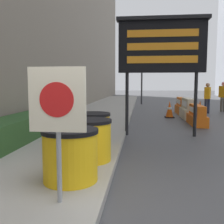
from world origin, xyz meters
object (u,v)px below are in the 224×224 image
at_px(traffic_cone_near, 200,107).
at_px(traffic_light_near_curb, 142,61).
at_px(barrel_drum_middle, 90,140).
at_px(jersey_barrier_orange_far, 197,116).
at_px(traffic_cone_mid, 170,110).
at_px(jersey_barrier_orange_near, 181,106).
at_px(barrel_drum_foreground, 70,155).
at_px(message_board, 162,47).
at_px(barrel_drum_back, 92,130).
at_px(jersey_barrier_cream, 188,110).
at_px(pedestrian_worker, 223,94).
at_px(warning_sign, 57,109).
at_px(pedestrian_passerby, 207,96).

xyz_separation_m(traffic_cone_near, traffic_light_near_curb, (-3.15, 5.67, 2.93)).
distance_m(barrel_drum_middle, traffic_light_near_curb, 15.76).
relative_size(jersey_barrier_orange_far, traffic_cone_mid, 2.14).
distance_m(jersey_barrier_orange_far, traffic_light_near_curb, 10.64).
bearing_deg(jersey_barrier_orange_near, barrel_drum_foreground, -106.86).
distance_m(barrel_drum_middle, jersey_barrier_orange_near, 9.89).
bearing_deg(traffic_light_near_curb, message_board, -87.45).
distance_m(barrel_drum_back, jersey_barrier_cream, 7.16).
distance_m(barrel_drum_back, jersey_barrier_orange_near, 8.94).
bearing_deg(traffic_cone_mid, barrel_drum_back, -110.47).
xyz_separation_m(barrel_drum_foreground, traffic_light_near_curb, (1.07, 16.55, 2.74)).
height_order(traffic_light_near_curb, pedestrian_worker, traffic_light_near_curb).
xyz_separation_m(message_board, pedestrian_worker, (4.02, 7.44, -1.66)).
xyz_separation_m(barrel_drum_foreground, warning_sign, (0.06, -0.73, 0.76)).
distance_m(barrel_drum_foreground, barrel_drum_back, 2.13).
relative_size(barrel_drum_middle, traffic_cone_near, 1.22).
height_order(message_board, traffic_cone_near, message_board).
height_order(jersey_barrier_orange_far, traffic_cone_mid, traffic_cone_mid).
height_order(jersey_barrier_cream, jersey_barrier_orange_near, jersey_barrier_cream).
height_order(warning_sign, pedestrian_worker, warning_sign).
xyz_separation_m(warning_sign, traffic_cone_near, (4.16, 11.61, -0.94)).
relative_size(barrel_drum_back, traffic_cone_near, 1.22).
height_order(warning_sign, jersey_barrier_orange_near, warning_sign).
bearing_deg(pedestrian_worker, barrel_drum_middle, -56.42).
distance_m(barrel_drum_back, pedestrian_passerby, 9.69).
height_order(jersey_barrier_orange_far, pedestrian_passerby, pedestrian_passerby).
distance_m(barrel_drum_foreground, jersey_barrier_orange_far, 7.27).
xyz_separation_m(jersey_barrier_cream, pedestrian_worker, (2.48, 3.18, 0.59)).
distance_m(warning_sign, jersey_barrier_orange_near, 11.65).
relative_size(jersey_barrier_orange_near, traffic_cone_near, 2.39).
height_order(traffic_cone_near, traffic_light_near_curb, traffic_light_near_curb).
bearing_deg(pedestrian_passerby, barrel_drum_back, -3.76).
xyz_separation_m(barrel_drum_middle, jersey_barrier_orange_far, (3.09, 5.47, -0.18)).
bearing_deg(traffic_cone_mid, traffic_light_near_curb, 99.25).
xyz_separation_m(barrel_drum_foreground, barrel_drum_back, (-0.07, 2.13, 0.00)).
bearing_deg(barrel_drum_back, jersey_barrier_cream, 63.09).
height_order(warning_sign, message_board, message_board).
bearing_deg(jersey_barrier_orange_far, warning_sign, -113.18).
bearing_deg(warning_sign, message_board, 72.55).
distance_m(traffic_cone_mid, pedestrian_worker, 4.52).
xyz_separation_m(warning_sign, pedestrian_passerby, (4.47, 11.37, -0.32)).
distance_m(barrel_drum_foreground, pedestrian_worker, 12.99).
bearing_deg(traffic_light_near_curb, pedestrian_passerby, -59.69).
bearing_deg(barrel_drum_middle, pedestrian_worker, 62.35).
height_order(barrel_drum_middle, traffic_cone_mid, barrel_drum_middle).
distance_m(barrel_drum_middle, jersey_barrier_cream, 8.06).
bearing_deg(pedestrian_passerby, traffic_light_near_curb, -125.08).
xyz_separation_m(jersey_barrier_cream, traffic_light_near_curb, (-2.10, 8.04, 2.86)).
distance_m(barrel_drum_foreground, traffic_cone_near, 11.67).
height_order(warning_sign, jersey_barrier_cream, warning_sign).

